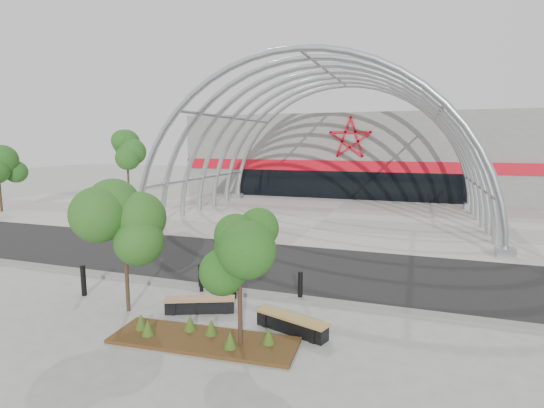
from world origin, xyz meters
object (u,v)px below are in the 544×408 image
object	(u,v)px
bench_0	(200,305)
bench_1	(292,324)
street_tree_0	(124,224)
street_tree_1	(239,251)
bollard_2	(201,278)

from	to	relation	value
bench_0	bench_1	distance (m)	3.16
bench_0	bench_1	world-z (taller)	bench_1
street_tree_0	street_tree_1	bearing A→B (deg)	-13.86
bollard_2	street_tree_1	bearing A→B (deg)	-48.83
bench_0	street_tree_1	bearing A→B (deg)	-38.96
bench_0	bollard_2	bearing A→B (deg)	116.99
street_tree_1	bench_1	bearing A→B (deg)	51.98
street_tree_1	bench_1	distance (m)	2.87
street_tree_0	bench_0	bearing A→B (deg)	16.40
bench_1	bollard_2	world-z (taller)	bollard_2
street_tree_0	bench_1	bearing A→B (deg)	2.37
street_tree_0	street_tree_1	world-z (taller)	street_tree_0
street_tree_0	bench_0	distance (m)	3.46
street_tree_0	bench_1	xyz separation A→B (m)	(5.33, 0.22, -2.58)
street_tree_1	bench_1	size ratio (longest dim) A/B	1.58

